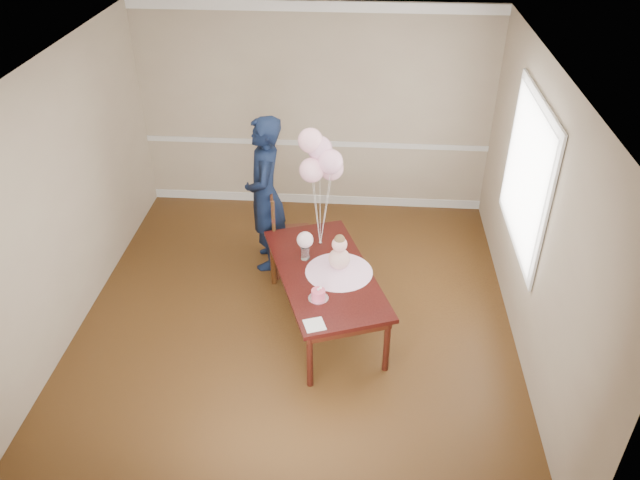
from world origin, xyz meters
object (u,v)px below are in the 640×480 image
Objects in this scene: dining_table_top at (325,273)px; woman at (265,194)px; birthday_cake at (318,294)px; dining_chair_seat at (291,236)px.

woman is at bearing 105.39° from dining_table_top.
dining_chair_seat is (-0.42, 1.37, -0.26)m from birthday_cake.
birthday_cake reaches higher than dining_table_top.
woman reaches higher than dining_chair_seat.
dining_table_top is at bearing 28.03° from woman.
dining_table_top is at bearing 85.80° from birthday_cake.
dining_table_top is 3.97× the size of dining_chair_seat.
dining_table_top is 0.96× the size of woman.
dining_chair_seat is at bearing 106.94° from birthday_cake.
woman is (-0.30, 0.13, 0.46)m from dining_chair_seat.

